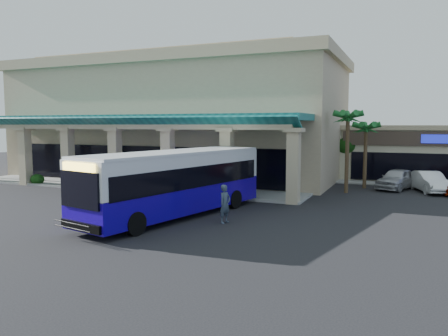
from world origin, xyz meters
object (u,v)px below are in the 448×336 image
at_px(transit_bus, 176,184).
at_px(pedestrian, 225,204).
at_px(car_white, 429,182).
at_px(car_silver, 397,179).

distance_m(transit_bus, pedestrian, 3.21).
bearing_deg(car_white, car_silver, 145.64).
bearing_deg(car_silver, pedestrian, -95.21).
relative_size(pedestrian, car_silver, 0.42).
bearing_deg(transit_bus, pedestrian, 4.72).
height_order(pedestrian, car_silver, pedestrian).
bearing_deg(pedestrian, car_silver, -8.76).
relative_size(transit_bus, car_white, 2.74).
bearing_deg(car_white, pedestrian, -142.78).
height_order(transit_bus, car_silver, transit_bus).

